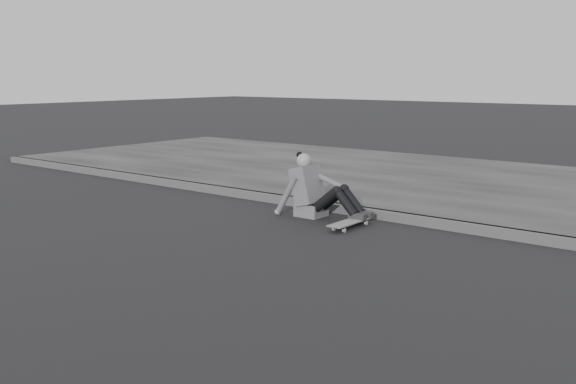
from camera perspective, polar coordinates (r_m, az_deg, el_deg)
name	(u,v)px	position (r m, az deg, el deg)	size (l,w,h in m)	color
ground	(500,319)	(5.47, 18.35, -10.66)	(80.00, 80.00, 0.00)	black
skateboard	(350,222)	(8.20, 5.57, -2.70)	(0.20, 0.78, 0.09)	#9C9C97
seated_woman	(315,191)	(8.75, 2.42, 0.10)	(1.38, 0.46, 0.88)	#575759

